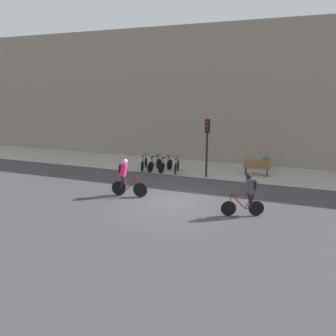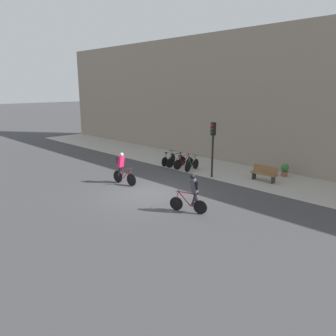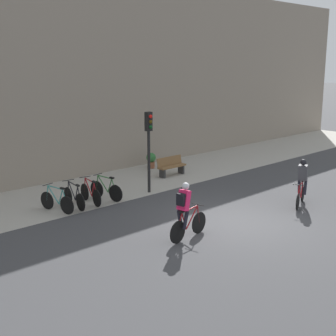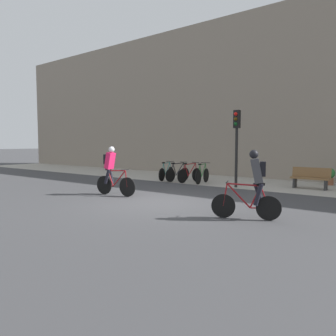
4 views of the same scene
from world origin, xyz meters
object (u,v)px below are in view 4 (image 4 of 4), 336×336
at_px(potted_plant, 329,176).
at_px(parked_bike_3, 202,175).
at_px(parked_bike_1, 178,173).
at_px(parked_bike_0, 166,173).
at_px(cyclist_pink, 112,169).
at_px(bench, 310,178).
at_px(cyclist_grey, 254,182).
at_px(parked_bike_2, 190,174).
at_px(traffic_light_pole, 237,134).

bearing_deg(potted_plant, parked_bike_3, -149.31).
distance_m(parked_bike_1, parked_bike_3, 1.45).
bearing_deg(parked_bike_3, parked_bike_0, -179.99).
bearing_deg(cyclist_pink, potted_plant, 54.33).
bearing_deg(bench, cyclist_grey, -87.14).
bearing_deg(cyclist_grey, parked_bike_2, 135.37).
relative_size(cyclist_pink, cyclist_grey, 1.02).
relative_size(parked_bike_3, traffic_light_pole, 0.50).
relative_size(parked_bike_3, bench, 1.08).
distance_m(cyclist_grey, parked_bike_2, 7.95).
bearing_deg(parked_bike_3, cyclist_pink, -98.84).
bearing_deg(cyclist_grey, potted_plant, 89.80).
bearing_deg(bench, parked_bike_1, -169.59).
relative_size(parked_bike_0, potted_plant, 2.13).
height_order(traffic_light_pole, bench, traffic_light_pole).
xyz_separation_m(parked_bike_0, parked_bike_2, (1.44, -0.00, 0.00)).
bearing_deg(cyclist_grey, traffic_light_pole, 119.97).
bearing_deg(parked_bike_3, potted_plant, 30.69).
relative_size(bench, potted_plant, 1.97).
xyz_separation_m(parked_bike_1, bench, (6.03, 1.11, 0.07)).
distance_m(cyclist_pink, parked_bike_3, 5.14).
bearing_deg(parked_bike_1, parked_bike_3, 0.04).
height_order(bench, potted_plant, bench).
xyz_separation_m(cyclist_pink, cyclist_grey, (5.70, -0.52, 0.00)).
distance_m(parked_bike_1, bench, 6.13).
relative_size(cyclist_grey, parked_bike_0, 1.05).
bearing_deg(traffic_light_pole, cyclist_pink, -119.93).
distance_m(parked_bike_1, parked_bike_2, 0.72).
height_order(parked_bike_0, bench, parked_bike_0).
bearing_deg(parked_bike_3, parked_bike_2, -179.96).
bearing_deg(parked_bike_2, cyclist_pink, -90.69).
relative_size(parked_bike_0, parked_bike_1, 0.97).
relative_size(cyclist_grey, traffic_light_pole, 0.53).
distance_m(cyclist_pink, parked_bike_0, 5.27).
xyz_separation_m(parked_bike_0, bench, (6.75, 1.11, 0.07)).
bearing_deg(parked_bike_3, traffic_light_pole, -10.71).
bearing_deg(parked_bike_1, cyclist_pink, -82.54).
xyz_separation_m(cyclist_pink, parked_bike_3, (0.79, 5.05, -0.54)).
relative_size(traffic_light_pole, bench, 2.16).
height_order(cyclist_pink, parked_bike_2, cyclist_pink).
height_order(cyclist_pink, potted_plant, cyclist_pink).
bearing_deg(parked_bike_2, parked_bike_0, 180.00).
height_order(parked_bike_2, parked_bike_3, parked_bike_3).
bearing_deg(cyclist_pink, parked_bike_0, 105.29).
bearing_deg(bench, traffic_light_pole, -151.19).
bearing_deg(parked_bike_0, potted_plant, 22.43).
distance_m(cyclist_pink, potted_plant, 9.85).
relative_size(parked_bike_2, parked_bike_3, 1.01).
height_order(parked_bike_0, parked_bike_1, same).
xyz_separation_m(traffic_light_pole, potted_plant, (3.03, 3.30, -1.87)).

